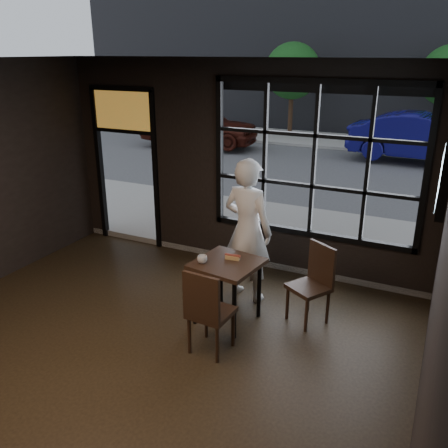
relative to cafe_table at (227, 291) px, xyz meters
The scene contains 16 objects.
floor 1.95m from the cafe_table, 109.71° to the right, with size 6.00×7.00×0.02m, color black.
ceiling 3.38m from the cafe_table, 109.71° to the right, with size 6.00×7.00×0.02m, color black.
wall_right 3.19m from the cafe_table, 37.21° to the right, with size 0.04×7.00×3.20m, color black.
window_frame 2.27m from the cafe_table, 71.90° to the left, with size 3.06×0.12×2.28m, color black.
stained_transom 3.77m from the cafe_table, 148.06° to the left, with size 1.20×0.06×0.70m, color orange.
street_asphalt 22.22m from the cafe_table, 91.65° to the left, with size 60.00×41.00×0.04m, color #545456.
cafe_table is the anchor object (origin of this frame).
chair_near 0.68m from the cafe_table, 80.33° to the right, with size 0.46×0.46×1.05m, color black.
chair_window 1.03m from the cafe_table, 24.27° to the left, with size 0.44×0.44×1.03m, color black.
man 0.91m from the cafe_table, 92.07° to the left, with size 0.73×0.48×1.99m, color white.
hotdog 0.45m from the cafe_table, 75.11° to the left, with size 0.20×0.08×0.06m, color tan, non-canonical shape.
cup 0.55m from the cafe_table, 148.69° to the right, with size 0.12×0.12×0.10m, color silver.
tv 2.89m from the cafe_table, ahead, with size 0.12×1.03×0.60m, color black.
navy_car 10.76m from the cafe_table, 82.04° to the left, with size 1.50×4.32×1.42m, color #0D0C51.
maroon_car 11.60m from the cafe_table, 120.31° to the left, with size 1.68×4.17×1.42m, color #3E140D.
tree_left 13.95m from the cafe_table, 105.00° to the left, with size 2.11×2.11×3.59m.
Camera 1 is at (2.93, -3.04, 3.29)m, focal length 38.00 mm.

